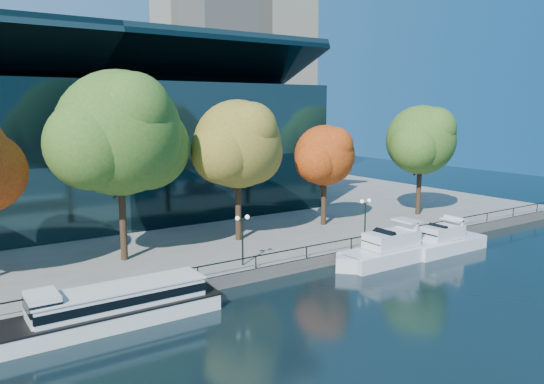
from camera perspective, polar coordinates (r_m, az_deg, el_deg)
ground at (r=39.49m, az=0.85°, el=-10.73°), size 160.00×160.00×0.00m
promenade at (r=71.26m, az=-16.23°, el=-1.67°), size 90.00×67.08×1.00m
railing at (r=41.46m, az=-1.75°, el=-6.94°), size 88.20×0.08×0.99m
convention_building at (r=64.72m, az=-18.64°, el=4.32°), size 50.00×24.57×21.43m
tour_boat at (r=35.01m, az=-17.30°, el=-11.71°), size 14.96×3.34×2.84m
cruiser_near at (r=47.69m, az=12.76°, el=-6.06°), size 12.23×3.15×3.54m
cruiser_far at (r=51.99m, az=17.87°, el=-5.09°), size 9.96×2.76×3.25m
tree_2 at (r=43.91m, az=-15.85°, el=5.84°), size 12.43×10.19×15.34m
tree_3 at (r=49.02m, az=-3.51°, el=4.96°), size 10.16×8.33×13.10m
tree_4 at (r=55.88m, az=5.79°, el=3.80°), size 7.92×6.50×10.57m
tree_5 at (r=63.36m, az=15.85°, el=5.25°), size 9.89×8.11×12.62m
lamp_1 at (r=41.75m, az=-3.19°, el=-3.94°), size 1.26×0.36×4.03m
lamp_2 at (r=49.75m, az=10.01°, el=-1.93°), size 1.26×0.36×4.03m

